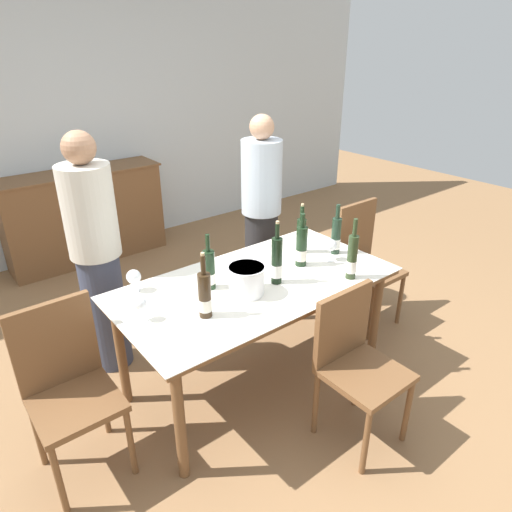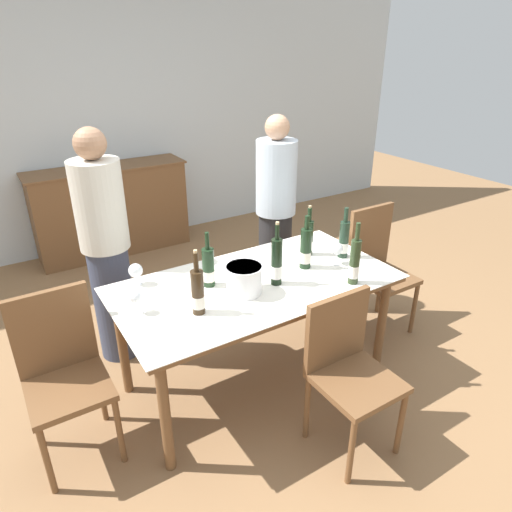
{
  "view_description": "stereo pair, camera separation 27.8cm",
  "coord_description": "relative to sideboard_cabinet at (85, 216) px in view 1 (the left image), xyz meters",
  "views": [
    {
      "loc": [
        -1.57,
        -1.97,
        2.15
      ],
      "look_at": [
        0.0,
        0.0,
        0.95
      ],
      "focal_mm": 32.0,
      "sensor_mm": 36.0,
      "label": 1
    },
    {
      "loc": [
        -1.34,
        -2.13,
        2.15
      ],
      "look_at": [
        0.0,
        0.0,
        0.95
      ],
      "focal_mm": 32.0,
      "sensor_mm": 36.0,
      "label": 2
    }
  ],
  "objects": [
    {
      "name": "wine_bottle_1",
      "position": [
        -0.09,
        -2.55,
        0.41
      ],
      "size": [
        0.08,
        0.08,
        0.35
      ],
      "color": "black",
      "rests_on": "dining_table"
    },
    {
      "name": "ice_bucket",
      "position": [
        0.05,
        -2.74,
        0.39
      ],
      "size": [
        0.22,
        0.22,
        0.18
      ],
      "color": "white",
      "rests_on": "dining_table"
    },
    {
      "name": "wine_glass_2",
      "position": [
        0.77,
        -2.73,
        0.4
      ],
      "size": [
        0.08,
        0.08,
        0.15
      ],
      "color": "white",
      "rests_on": "dining_table"
    },
    {
      "name": "wine_bottle_4",
      "position": [
        0.68,
        -3.0,
        0.44
      ],
      "size": [
        0.06,
        0.06,
        0.4
      ],
      "color": "#28381E",
      "rests_on": "dining_table"
    },
    {
      "name": "wine_bottle_2",
      "position": [
        0.7,
        -2.51,
        0.42
      ],
      "size": [
        0.07,
        0.07,
        0.36
      ],
      "color": "black",
      "rests_on": "dining_table"
    },
    {
      "name": "person_guest_left",
      "position": [
        0.88,
        -1.85,
        0.34
      ],
      "size": [
        0.33,
        0.33,
        1.64
      ],
      "color": "#262628",
      "rests_on": "ground_plane"
    },
    {
      "name": "wine_bottle_3",
      "position": [
        0.27,
        -2.75,
        0.44
      ],
      "size": [
        0.07,
        0.07,
        0.41
      ],
      "color": "black",
      "rests_on": "dining_table"
    },
    {
      "name": "person_host",
      "position": [
        -0.52,
        -1.85,
        0.36
      ],
      "size": [
        0.33,
        0.33,
        1.67
      ],
      "color": "#383F56",
      "rests_on": "ground_plane"
    },
    {
      "name": "wine_bottle_6",
      "position": [
        -0.28,
        -2.8,
        0.42
      ],
      "size": [
        0.07,
        0.07,
        0.38
      ],
      "color": "#332314",
      "rests_on": "dining_table"
    },
    {
      "name": "sideboard_cabinet",
      "position": [
        0.0,
        0.0,
        0.0
      ],
      "size": [
        1.63,
        0.46,
        0.96
      ],
      "color": "brown",
      "rests_on": "ground_plane"
    },
    {
      "name": "wine_glass_0",
      "position": [
        -0.57,
        -2.62,
        0.39
      ],
      "size": [
        0.07,
        0.07,
        0.14
      ],
      "color": "white",
      "rests_on": "dining_table"
    },
    {
      "name": "back_wall",
      "position": [
        0.18,
        0.29,
        0.92
      ],
      "size": [
        8.0,
        0.1,
        2.8
      ],
      "color": "silver",
      "rests_on": "ground_plane"
    },
    {
      "name": "chair_left_end",
      "position": [
        -1.0,
        -2.58,
        0.08
      ],
      "size": [
        0.42,
        0.42,
        0.97
      ],
      "color": "brown",
      "rests_on": "ground_plane"
    },
    {
      "name": "dining_table",
      "position": [
        0.18,
        -2.67,
        0.22
      ],
      "size": [
        1.77,
        0.92,
        0.77
      ],
      "color": "brown",
      "rests_on": "ground_plane"
    },
    {
      "name": "wine_bottle_0",
      "position": [
        0.89,
        -2.68,
        0.42
      ],
      "size": [
        0.07,
        0.07,
        0.36
      ],
      "color": "#1E3323",
      "rests_on": "dining_table"
    },
    {
      "name": "ground_plane",
      "position": [
        0.18,
        -2.67,
        -0.48
      ],
      "size": [
        12.0,
        12.0,
        0.0
      ],
      "primitive_type": "plane",
      "color": "olive"
    },
    {
      "name": "wine_bottle_5",
      "position": [
        0.56,
        -2.66,
        0.43
      ],
      "size": [
        0.08,
        0.08,
        0.37
      ],
      "color": "black",
      "rests_on": "dining_table"
    },
    {
      "name": "wine_glass_1",
      "position": [
        -0.47,
        -2.3,
        0.39
      ],
      "size": [
        0.09,
        0.09,
        0.14
      ],
      "color": "white",
      "rests_on": "dining_table"
    },
    {
      "name": "chair_near_front",
      "position": [
        0.34,
        -3.36,
        0.05
      ],
      "size": [
        0.42,
        0.42,
        0.91
      ],
      "color": "brown",
      "rests_on": "ground_plane"
    },
    {
      "name": "chair_right_end",
      "position": [
        1.36,
        -2.57,
        0.09
      ],
      "size": [
        0.42,
        0.42,
        1.0
      ],
      "color": "brown",
      "rests_on": "ground_plane"
    }
  ]
}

